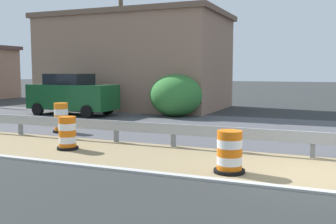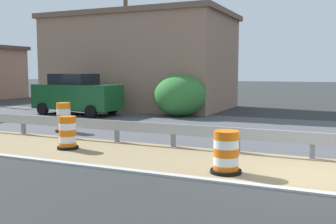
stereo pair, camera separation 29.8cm
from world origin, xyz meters
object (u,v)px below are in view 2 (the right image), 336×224
Objects in this scene: traffic_barrel_nearest at (226,154)px; traffic_barrel_close at (68,134)px; utility_pole_near at (126,41)px; traffic_barrel_mid at (64,119)px; car_trailing_near_lane at (77,94)px.

traffic_barrel_close is (0.79, 5.05, 0.00)m from traffic_barrel_nearest.
utility_pole_near reaches higher than traffic_barrel_close.
traffic_barrel_close is 0.13× the size of utility_pole_near.
traffic_barrel_close is 3.44m from traffic_barrel_mid.
utility_pole_near is at bearing 12.02° from traffic_barrel_mid.
traffic_barrel_nearest is 0.99× the size of traffic_barrel_close.
traffic_barrel_nearest is 14.40m from utility_pole_near.
car_trailing_near_lane is at bearing 32.56° from traffic_barrel_mid.
car_trailing_near_lane is at bearing 145.03° from utility_pole_near.
utility_pole_near is at bearing 20.94° from traffic_barrel_close.
traffic_barrel_close is 0.88× the size of traffic_barrel_mid.
traffic_barrel_nearest is 0.87× the size of traffic_barrel_mid.
utility_pole_near is (9.98, 3.82, 3.55)m from traffic_barrel_close.
traffic_barrel_close is at bearing 81.13° from traffic_barrel_nearest.
utility_pole_near is (2.35, -1.64, 2.90)m from car_trailing_near_lane.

